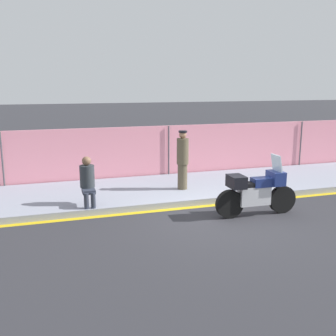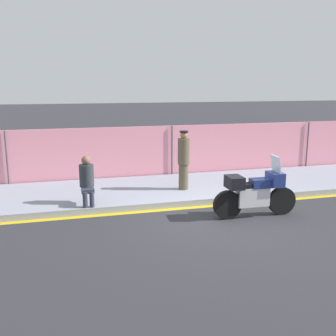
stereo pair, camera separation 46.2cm
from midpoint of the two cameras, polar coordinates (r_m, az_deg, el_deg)
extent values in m
plane|color=#2D2D33|center=(9.72, 6.55, -7.39)|extent=(120.00, 120.00, 0.00)
cube|color=#8E93A3|center=(12.16, 1.27, -2.88)|extent=(39.31, 3.18, 0.17)
cube|color=gold|center=(10.67, 4.18, -5.54)|extent=(39.31, 0.18, 0.01)
cube|color=pink|center=(13.55, -1.00, 2.29)|extent=(37.34, 0.08, 1.84)
cylinder|color=#4C4C51|center=(13.00, -23.84, 0.83)|extent=(0.05, 0.05, 1.84)
cylinder|color=#4C4C51|center=(13.45, -0.88, 2.22)|extent=(0.05, 0.05, 1.84)
cylinder|color=#4C4C51|center=(15.78, 17.89, 3.10)|extent=(0.05, 0.05, 1.84)
cylinder|color=black|center=(10.37, 15.00, -4.42)|extent=(0.71, 0.16, 0.71)
cylinder|color=black|center=(9.72, 7.59, -5.23)|extent=(0.71, 0.16, 0.71)
cube|color=silver|center=(9.95, 11.08, -3.93)|extent=(0.81, 0.30, 0.48)
cube|color=navy|center=(9.96, 12.21, -2.01)|extent=(0.53, 0.32, 0.22)
cube|color=black|center=(9.83, 10.70, -2.36)|extent=(0.61, 0.29, 0.10)
cube|color=navy|center=(10.12, 14.12, -1.40)|extent=(0.33, 0.48, 0.34)
cube|color=silver|center=(10.04, 14.23, 0.71)|extent=(0.11, 0.42, 0.42)
cube|color=black|center=(9.63, 8.55, -1.97)|extent=(0.37, 0.51, 0.30)
cylinder|color=brown|center=(11.61, 0.97, -1.24)|extent=(0.29, 0.29, 0.76)
cylinder|color=brown|center=(11.46, 0.99, 2.43)|extent=(0.35, 0.35, 0.76)
sphere|color=#A37556|center=(11.39, 0.99, 4.84)|extent=(0.22, 0.22, 0.22)
cylinder|color=black|center=(11.37, 1.00, 5.30)|extent=(0.25, 0.25, 0.05)
cylinder|color=#2D3342|center=(10.07, -13.06, -4.70)|extent=(0.12, 0.12, 0.40)
cylinder|color=#2D3342|center=(10.08, -12.10, -4.63)|extent=(0.12, 0.12, 0.40)
cube|color=#2D3342|center=(10.22, -12.73, -3.27)|extent=(0.32, 0.40, 0.10)
cylinder|color=#2D3338|center=(10.33, -12.92, -1.19)|extent=(0.38, 0.38, 0.57)
sphere|color=brown|center=(10.25, -13.02, 0.99)|extent=(0.23, 0.23, 0.23)
camera|label=1|loc=(0.23, -91.22, -0.26)|focal=42.00mm
camera|label=2|loc=(0.23, 88.78, 0.26)|focal=42.00mm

